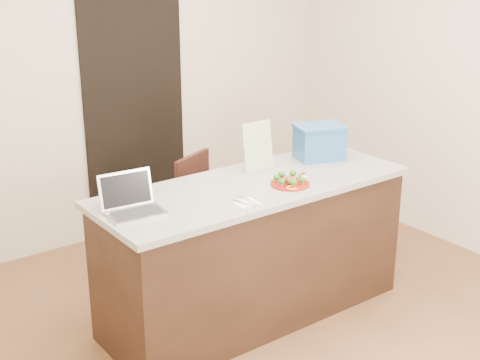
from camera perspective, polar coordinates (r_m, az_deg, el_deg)
ground at (r=4.41m, az=3.16°, el=-12.53°), size 4.00×4.00×0.00m
room_shell at (r=3.81m, az=3.62°, el=8.64°), size 4.00×4.00×4.00m
doorway at (r=5.61m, az=-8.93°, el=5.46°), size 0.90×0.02×2.00m
island at (r=4.36m, az=1.16°, el=-5.97°), size 2.06×0.76×0.92m
plate at (r=4.16m, az=4.29°, el=-0.30°), size 0.25×0.25×0.02m
meatballs at (r=4.16m, az=4.34°, el=0.01°), size 0.09×0.10×0.04m
broccoli at (r=4.15m, az=4.30°, el=0.20°), size 0.21×0.20×0.04m
pepper_rings at (r=4.16m, az=4.29°, el=-0.19°), size 0.21×0.22×0.01m
napkin at (r=3.86m, az=0.52°, el=-1.96°), size 0.15×0.15×0.01m
fork at (r=3.86m, az=0.19°, el=-1.90°), size 0.07×0.16×0.00m
knife at (r=3.86m, az=1.02°, el=-1.84°), size 0.03×0.18×0.01m
yogurt_bottle at (r=4.17m, az=5.45°, el=0.02°), size 0.04×0.04×0.08m
laptop at (r=3.77m, az=-9.28°, el=-1.85°), size 0.33×0.28×0.22m
leaflet at (r=4.37m, az=1.55°, el=2.86°), size 0.23×0.05×0.33m
blue_box at (r=4.67m, az=6.79°, el=3.26°), size 0.39×0.33×0.24m
chair at (r=4.86m, az=-3.39°, el=-2.54°), size 0.53×0.54×0.91m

